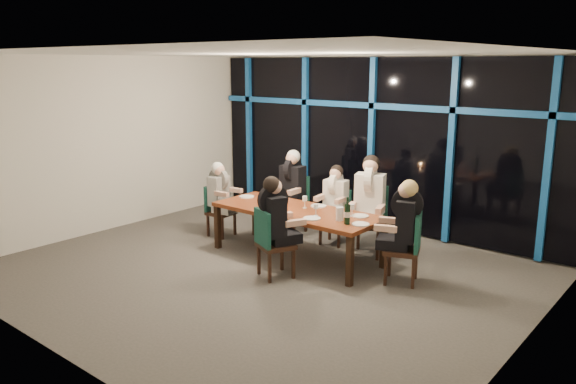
# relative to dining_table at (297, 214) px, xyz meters

# --- Properties ---
(room) EXTENTS (7.04, 7.00, 3.02)m
(room) POSITION_rel_dining_table_xyz_m (0.00, -0.80, 1.34)
(room) COLOR #55504B
(room) RESTS_ON ground
(window_wall) EXTENTS (6.86, 0.43, 2.94)m
(window_wall) POSITION_rel_dining_table_xyz_m (0.01, 2.13, 0.87)
(window_wall) COLOR black
(window_wall) RESTS_ON ground
(dining_table) EXTENTS (2.60, 1.00, 0.75)m
(dining_table) POSITION_rel_dining_table_xyz_m (0.00, 0.00, 0.00)
(dining_table) COLOR brown
(dining_table) RESTS_ON ground
(chair_far_left) EXTENTS (0.48, 0.48, 0.98)m
(chair_far_left) POSITION_rel_dining_table_xyz_m (-0.88, 1.04, -0.14)
(chair_far_left) COLOR black
(chair_far_left) RESTS_ON ground
(chair_far_mid) EXTENTS (0.46, 0.46, 0.88)m
(chair_far_mid) POSITION_rel_dining_table_xyz_m (0.06, 0.98, -0.19)
(chair_far_mid) COLOR black
(chair_far_mid) RESTS_ON ground
(chair_far_right) EXTENTS (0.62, 0.62, 1.05)m
(chair_far_right) POSITION_rel_dining_table_xyz_m (0.74, 0.88, -0.10)
(chair_far_right) COLOR black
(chair_far_right) RESTS_ON ground
(chair_end_left) EXTENTS (0.43, 0.43, 0.86)m
(chair_end_left) POSITION_rel_dining_table_xyz_m (-1.75, 0.05, -0.20)
(chair_end_left) COLOR black
(chair_end_left) RESTS_ON ground
(chair_end_right) EXTENTS (0.58, 0.58, 0.96)m
(chair_end_right) POSITION_rel_dining_table_xyz_m (1.78, 0.14, -0.15)
(chair_end_right) COLOR black
(chair_end_right) RESTS_ON ground
(chair_near_mid) EXTENTS (0.59, 0.59, 0.96)m
(chair_near_mid) POSITION_rel_dining_table_xyz_m (0.23, -0.86, -0.15)
(chair_near_mid) COLOR black
(chair_near_mid) RESTS_ON ground
(diner_far_left) EXTENTS (0.50, 0.62, 0.95)m
(diner_far_left) POSITION_rel_dining_table_xyz_m (-0.87, 0.96, 0.25)
(diner_far_left) COLOR black
(diner_far_left) RESTS_ON ground
(diner_far_mid) EXTENTS (0.47, 0.58, 0.86)m
(diner_far_mid) POSITION_rel_dining_table_xyz_m (0.07, 0.90, 0.16)
(diner_far_mid) COLOR white
(diner_far_mid) RESTS_ON ground
(diner_far_right) EXTENTS (0.63, 0.71, 1.02)m
(diner_far_right) POSITION_rel_dining_table_xyz_m (0.76, 0.79, 0.32)
(diner_far_right) COLOR white
(diner_far_right) RESTS_ON ground
(diner_end_left) EXTENTS (0.55, 0.45, 0.84)m
(diner_end_left) POSITION_rel_dining_table_xyz_m (-1.67, 0.06, 0.14)
(diner_end_left) COLOR black
(diner_end_left) RESTS_ON ground
(diner_end_right) EXTENTS (0.66, 0.59, 0.93)m
(diner_end_right) POSITION_rel_dining_table_xyz_m (1.70, 0.11, 0.23)
(diner_end_right) COLOR black
(diner_end_right) RESTS_ON ground
(diner_near_mid) EXTENTS (0.60, 0.66, 0.94)m
(diner_near_mid) POSITION_rel_dining_table_xyz_m (0.26, -0.79, 0.24)
(diner_near_mid) COLOR black
(diner_near_mid) RESTS_ON ground
(plate_far_left) EXTENTS (0.24, 0.24, 0.01)m
(plate_far_left) POSITION_rel_dining_table_xyz_m (-0.84, 0.40, 0.08)
(plate_far_left) COLOR white
(plate_far_left) RESTS_ON dining_table
(plate_far_mid) EXTENTS (0.24, 0.24, 0.01)m
(plate_far_mid) POSITION_rel_dining_table_xyz_m (0.15, 0.35, 0.08)
(plate_far_mid) COLOR white
(plate_far_mid) RESTS_ON dining_table
(plate_far_right) EXTENTS (0.24, 0.24, 0.01)m
(plate_far_right) POSITION_rel_dining_table_xyz_m (0.94, 0.26, 0.08)
(plate_far_right) COLOR white
(plate_far_right) RESTS_ON dining_table
(plate_end_left) EXTENTS (0.24, 0.24, 0.01)m
(plate_end_left) POSITION_rel_dining_table_xyz_m (-1.11, 0.10, 0.08)
(plate_end_left) COLOR white
(plate_end_left) RESTS_ON dining_table
(plate_end_right) EXTENTS (0.24, 0.24, 0.01)m
(plate_end_right) POSITION_rel_dining_table_xyz_m (1.17, -0.09, 0.08)
(plate_end_right) COLOR white
(plate_end_right) RESTS_ON dining_table
(plate_near_mid) EXTENTS (0.24, 0.24, 0.01)m
(plate_near_mid) POSITION_rel_dining_table_xyz_m (0.49, -0.27, 0.08)
(plate_near_mid) COLOR white
(plate_near_mid) RESTS_ON dining_table
(wine_bottle) EXTENTS (0.08, 0.08, 0.37)m
(wine_bottle) POSITION_rel_dining_table_xyz_m (1.01, -0.18, 0.21)
(wine_bottle) COLOR black
(wine_bottle) RESTS_ON dining_table
(water_pitcher) EXTENTS (0.12, 0.10, 0.19)m
(water_pitcher) POSITION_rel_dining_table_xyz_m (0.83, -0.10, 0.16)
(water_pitcher) COLOR white
(water_pitcher) RESTS_ON dining_table
(tea_light) EXTENTS (0.04, 0.04, 0.03)m
(tea_light) POSITION_rel_dining_table_xyz_m (-0.19, -0.20, 0.08)
(tea_light) COLOR #F69F49
(tea_light) RESTS_ON dining_table
(wine_glass_a) EXTENTS (0.07, 0.07, 0.19)m
(wine_glass_a) POSITION_rel_dining_table_xyz_m (-0.31, -0.09, 0.20)
(wine_glass_a) COLOR silver
(wine_glass_a) RESTS_ON dining_table
(wine_glass_b) EXTENTS (0.07, 0.07, 0.18)m
(wine_glass_b) POSITION_rel_dining_table_xyz_m (0.04, 0.14, 0.20)
(wine_glass_b) COLOR silver
(wine_glass_b) RESTS_ON dining_table
(wine_glass_c) EXTENTS (0.07, 0.07, 0.17)m
(wine_glass_c) POSITION_rel_dining_table_xyz_m (0.43, -0.10, 0.19)
(wine_glass_c) COLOR silver
(wine_glass_c) RESTS_ON dining_table
(wine_glass_d) EXTENTS (0.07, 0.07, 0.17)m
(wine_glass_d) POSITION_rel_dining_table_xyz_m (-0.61, 0.18, 0.19)
(wine_glass_d) COLOR silver
(wine_glass_d) RESTS_ON dining_table
(wine_glass_e) EXTENTS (0.07, 0.07, 0.17)m
(wine_glass_e) POSITION_rel_dining_table_xyz_m (0.84, 0.20, 0.19)
(wine_glass_e) COLOR silver
(wine_glass_e) RESTS_ON dining_table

